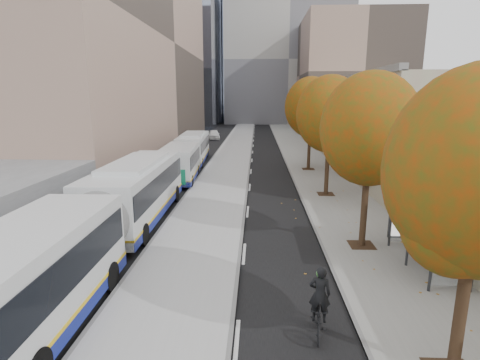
# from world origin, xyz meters

# --- Properties ---
(bus_platform) EXTENTS (4.25, 150.00, 0.15)m
(bus_platform) POSITION_xyz_m (-3.88, 35.00, 0.07)
(bus_platform) COLOR #AEAEAE
(bus_platform) RESTS_ON ground
(sidewalk) EXTENTS (4.75, 150.00, 0.08)m
(sidewalk) POSITION_xyz_m (4.12, 35.00, 0.04)
(sidewalk) COLOR gray
(sidewalk) RESTS_ON ground
(building_tan) EXTENTS (18.00, 92.00, 8.00)m
(building_tan) POSITION_xyz_m (15.50, 64.00, 4.00)
(building_tan) COLOR tan
(building_tan) RESTS_ON ground
(building_midrise) EXTENTS (24.00, 46.00, 25.00)m
(building_midrise) POSITION_xyz_m (-22.50, 41.00, 12.50)
(building_midrise) COLOR gray
(building_midrise) RESTS_ON ground
(building_far_block) EXTENTS (30.00, 18.00, 30.00)m
(building_far_block) POSITION_xyz_m (6.00, 96.00, 15.00)
(building_far_block) COLOR #A09C94
(building_far_block) RESTS_ON ground
(bus_shelter) EXTENTS (1.90, 4.40, 2.53)m
(bus_shelter) POSITION_xyz_m (5.69, 10.96, 2.19)
(bus_shelter) COLOR #383A3F
(bus_shelter) RESTS_ON sidewalk
(tree_c) EXTENTS (4.20, 4.20, 7.28)m
(tree_c) POSITION_xyz_m (3.60, 13.00, 5.25)
(tree_c) COLOR black
(tree_c) RESTS_ON sidewalk
(tree_d) EXTENTS (4.40, 4.40, 7.60)m
(tree_d) POSITION_xyz_m (3.60, 22.00, 5.47)
(tree_d) COLOR black
(tree_d) RESTS_ON sidewalk
(tree_e) EXTENTS (4.60, 4.60, 7.92)m
(tree_e) POSITION_xyz_m (3.60, 31.00, 5.69)
(tree_e) COLOR black
(tree_e) RESTS_ON sidewalk
(bus_near) EXTENTS (2.97, 18.64, 3.10)m
(bus_near) POSITION_xyz_m (-7.46, 12.07, 1.69)
(bus_near) COLOR silver
(bus_near) RESTS_ON ground
(bus_far) EXTENTS (3.27, 16.95, 2.81)m
(bus_far) POSITION_xyz_m (-7.42, 30.80, 1.53)
(bus_far) COLOR silver
(bus_far) RESTS_ON ground
(cyclist) EXTENTS (0.69, 1.68, 2.09)m
(cyclist) POSITION_xyz_m (0.64, 6.51, 0.78)
(cyclist) COLOR black
(cyclist) RESTS_ON ground
(distant_car) EXTENTS (2.32, 4.50, 1.46)m
(distant_car) POSITION_xyz_m (-7.92, 55.81, 0.73)
(distant_car) COLOR white
(distant_car) RESTS_ON ground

